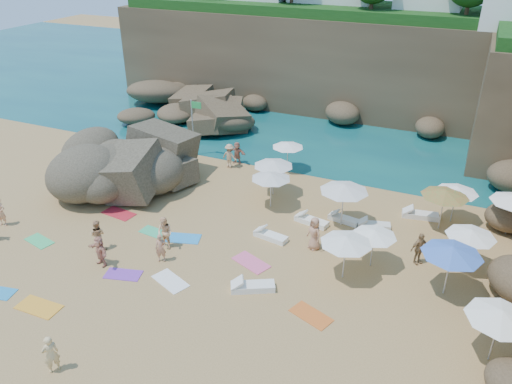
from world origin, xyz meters
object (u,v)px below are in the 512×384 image
at_px(flag_pole, 194,121).
at_px(parasol_2, 457,189).
at_px(person_stand_0, 0,212).
at_px(parasol_1, 288,145).
at_px(rock_outcrop, 116,184).
at_px(person_stand_3, 419,248).
at_px(person_stand_2, 230,156).
at_px(person_stand_4, 314,233).
at_px(parasol_0, 273,163).
at_px(person_stand_1, 97,235).
at_px(lounger_0, 311,221).
at_px(person_stand_6, 51,354).
at_px(person_stand_5, 237,153).

xyz_separation_m(flag_pole, parasol_2, (17.49, -2.26, -0.61)).
xyz_separation_m(parasol_2, person_stand_0, (-22.27, -10.32, -1.16)).
distance_m(parasol_1, parasol_2, 10.94).
relative_size(rock_outcrop, person_stand_3, 4.76).
bearing_deg(person_stand_0, parasol_2, 13.10).
height_order(parasol_1, parasol_2, parasol_2).
bearing_deg(person_stand_2, rock_outcrop, 51.01).
relative_size(parasol_2, person_stand_4, 1.30).
relative_size(parasol_0, person_stand_1, 1.46).
height_order(lounger_0, person_stand_3, person_stand_3).
bearing_deg(person_stand_6, person_stand_2, -146.41).
bearing_deg(person_stand_2, lounger_0, 154.55).
xyz_separation_m(person_stand_1, person_stand_4, (9.88, 4.42, 0.06)).
bearing_deg(parasol_0, rock_outcrop, -163.65).
xyz_separation_m(lounger_0, person_stand_2, (-7.38, 4.75, 0.69)).
bearing_deg(person_stand_3, parasol_1, 94.27).
distance_m(parasol_1, person_stand_3, 12.04).
xyz_separation_m(parasol_0, lounger_0, (3.24, -2.35, -1.92)).
height_order(flag_pole, person_stand_1, flag_pole).
distance_m(parasol_0, person_stand_3, 9.88).
height_order(parasol_0, person_stand_2, parasol_0).
height_order(parasol_0, person_stand_3, parasol_0).
xyz_separation_m(parasol_0, person_stand_3, (9.05, -3.77, -1.24)).
relative_size(person_stand_0, person_stand_3, 1.00).
relative_size(flag_pole, person_stand_5, 2.62).
relative_size(lounger_0, person_stand_4, 1.07).
bearing_deg(person_stand_4, parasol_2, 75.88).
height_order(parasol_0, person_stand_1, parasol_0).
xyz_separation_m(person_stand_2, person_stand_3, (13.19, -6.17, -0.01)).
xyz_separation_m(parasol_0, parasol_2, (10.20, 1.00, -0.08)).
relative_size(parasol_1, person_stand_0, 1.26).
bearing_deg(flag_pole, rock_outcrop, -110.95).
height_order(person_stand_4, person_stand_6, person_stand_4).
bearing_deg(parasol_2, lounger_0, -154.31).
xyz_separation_m(parasol_1, person_stand_1, (-5.36, -12.59, -1.00)).
bearing_deg(person_stand_6, flag_pole, -137.66).
height_order(parasol_2, person_stand_2, parasol_2).
bearing_deg(parasol_1, parasol_2, -13.64).
bearing_deg(person_stand_1, person_stand_3, -174.21).
relative_size(lounger_0, person_stand_1, 1.15).
relative_size(flag_pole, person_stand_1, 2.49).
xyz_separation_m(parasol_0, person_stand_0, (-12.07, -9.32, -1.24)).
height_order(person_stand_1, person_stand_6, person_stand_1).
height_order(person_stand_3, person_stand_4, person_stand_4).
distance_m(flag_pole, person_stand_2, 3.71).
xyz_separation_m(parasol_2, person_stand_6, (-12.31, -17.00, -1.18)).
xyz_separation_m(parasol_1, person_stand_5, (-3.55, -0.36, -1.04)).
relative_size(parasol_1, parasol_2, 0.91).
distance_m(parasol_1, person_stand_6, 19.67).
relative_size(person_stand_1, person_stand_3, 0.98).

